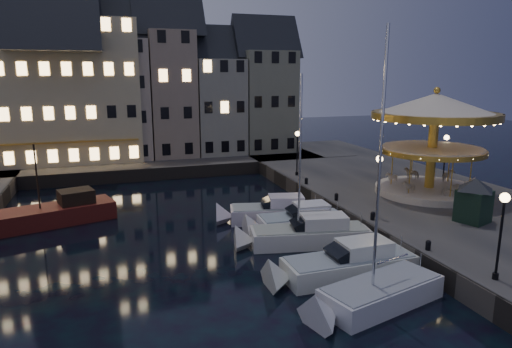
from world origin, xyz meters
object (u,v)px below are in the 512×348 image
object	(u,v)px
motorboat_b	(342,266)
motorboat_c	(304,235)
motorboat_a	(373,297)
red_fishing_boat	(59,213)
bollard_b	(373,215)
bollard_c	(336,196)
bollard_a	(428,245)
streetlamp_b	(378,177)
motorboat_e	(270,213)
carousel	(434,124)
motorboat_d	(296,223)
ticket_kiosk	(475,193)
bollard_d	(306,181)
streetlamp_a	(502,224)
streetlamp_c	(297,147)
streetlamp_d	(445,151)

from	to	relation	value
motorboat_b	motorboat_c	size ratio (longest dim) A/B	0.73
motorboat_a	red_fishing_boat	xyz separation A→B (m)	(-15.01, 18.01, 0.17)
bollard_b	bollard_c	world-z (taller)	same
bollard_b	bollard_a	bearing A→B (deg)	-90.00
bollard_c	motorboat_c	world-z (taller)	motorboat_c
streetlamp_b	motorboat_a	bearing A→B (deg)	-123.30
motorboat_a	motorboat_b	world-z (taller)	motorboat_a
bollard_c	motorboat_e	bearing A→B (deg)	174.64
motorboat_a	motorboat_e	world-z (taller)	motorboat_a
streetlamp_b	carousel	xyz separation A→B (m)	(7.42, 4.02, 2.82)
motorboat_d	motorboat_a	bearing A→B (deg)	-93.76
bollard_a	ticket_kiosk	bearing A→B (deg)	28.07
bollard_d	streetlamp_a	bearing A→B (deg)	-88.28
streetlamp_b	motorboat_e	size ratio (longest dim) A/B	0.54
streetlamp_c	motorboat_e	distance (m)	10.84
streetlamp_a	streetlamp_b	xyz separation A→B (m)	(0.00, 10.00, 0.00)
streetlamp_a	bollard_b	distance (m)	9.82
motorboat_d	bollard_c	bearing A→B (deg)	26.96
bollard_b	ticket_kiosk	bearing A→B (deg)	-21.56
bollard_c	motorboat_b	distance (m)	10.79
bollard_d	red_fishing_boat	bearing A→B (deg)	-178.70
bollard_a	streetlamp_b	bearing A→B (deg)	84.29
bollard_c	ticket_kiosk	xyz separation A→B (m)	(5.92, -7.34, 1.65)
streetlamp_c	motorboat_c	world-z (taller)	motorboat_c
bollard_b	bollard_c	bearing A→B (deg)	90.00
bollard_a	motorboat_a	bearing A→B (deg)	-153.59
red_fishing_boat	ticket_kiosk	size ratio (longest dim) A/B	2.59
streetlamp_d	motorboat_c	distance (m)	18.47
motorboat_a	motorboat_b	xyz separation A→B (m)	(0.23, 3.31, 0.11)
bollard_a	carousel	world-z (taller)	carousel
streetlamp_c	motorboat_d	xyz separation A→B (m)	(-4.85, -11.16, -3.38)
motorboat_e	motorboat_b	bearing A→B (deg)	-87.37
red_fishing_boat	ticket_kiosk	xyz separation A→B (m)	(25.89, -12.39, 2.55)
bollard_a	motorboat_c	xyz separation A→B (m)	(-4.78, 5.81, -0.92)
streetlamp_d	red_fishing_boat	xyz separation A→B (m)	(-31.87, 2.55, -3.31)
streetlamp_c	bollard_c	distance (m)	9.34
streetlamp_a	bollard_b	xyz separation A→B (m)	(-0.60, 9.50, -2.41)
streetlamp_a	streetlamp_d	bearing A→B (deg)	56.39
motorboat_b	bollard_b	bearing A→B (deg)	44.54
red_fishing_boat	carousel	distance (m)	29.18
bollard_d	carousel	xyz separation A→B (m)	(8.02, -5.98, 5.23)
bollard_a	motorboat_d	size ratio (longest dim) A/B	0.08
motorboat_a	red_fishing_boat	size ratio (longest dim) A/B	1.42
streetlamp_c	carousel	xyz separation A→B (m)	(7.42, -9.48, 2.82)
motorboat_b	motorboat_c	distance (m)	4.96
motorboat_c	red_fishing_boat	world-z (taller)	motorboat_c
streetlamp_b	streetlamp_d	distance (m)	13.29
motorboat_d	ticket_kiosk	world-z (taller)	ticket_kiosk
bollard_d	ticket_kiosk	xyz separation A→B (m)	(5.92, -12.84, 1.65)
bollard_b	red_fishing_boat	xyz separation A→B (m)	(-19.97, 10.05, -0.89)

